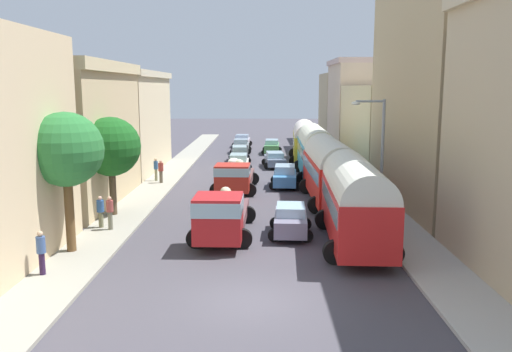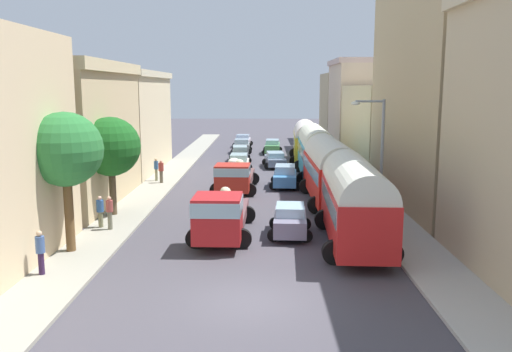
{
  "view_description": "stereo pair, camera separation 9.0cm",
  "coord_description": "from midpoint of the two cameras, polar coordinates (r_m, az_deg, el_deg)",
  "views": [
    {
      "loc": [
        0.32,
        -16.89,
        7.16
      ],
      "look_at": [
        0.0,
        16.35,
        1.54
      ],
      "focal_mm": 37.04,
      "sensor_mm": 36.0,
      "label": 1
    },
    {
      "loc": [
        0.41,
        -16.88,
        7.16
      ],
      "look_at": [
        0.0,
        16.35,
        1.54
      ],
      "focal_mm": 37.04,
      "sensor_mm": 36.0,
      "label": 2
    }
  ],
  "objects": [
    {
      "name": "ground_plane",
      "position": [
        44.47,
        0.23,
        0.33
      ],
      "size": [
        154.0,
        154.0,
        0.0
      ],
      "primitive_type": "plane",
      "color": "#45424B"
    },
    {
      "name": "sidewalk_left",
      "position": [
        45.1,
        -9.02,
        0.43
      ],
      "size": [
        2.5,
        70.0,
        0.14
      ],
      "primitive_type": "cube",
      "color": "gray",
      "rests_on": "ground"
    },
    {
      "name": "sidewalk_right",
      "position": [
        44.98,
        9.5,
        0.39
      ],
      "size": [
        2.5,
        70.0,
        0.14
      ],
      "primitive_type": "cube",
      "color": "#AFABA5",
      "rests_on": "ground"
    },
    {
      "name": "building_left_1",
      "position": [
        34.15,
        -18.54,
        4.41
      ],
      "size": [
        5.19,
        11.95,
        8.68
      ],
      "color": "#CDB487",
      "rests_on": "ground"
    },
    {
      "name": "building_left_2",
      "position": [
        46.33,
        -13.2,
        5.74
      ],
      "size": [
        4.87,
        13.07,
        8.45
      ],
      "color": "beige",
      "rests_on": "ground"
    },
    {
      "name": "building_right_1",
      "position": [
        33.81,
        19.86,
        8.32
      ],
      "size": [
        5.67,
        14.97,
        13.48
      ],
      "color": "tan",
      "rests_on": "ground"
    },
    {
      "name": "building_right_2",
      "position": [
        48.53,
        13.54,
        5.18
      ],
      "size": [
        5.2,
        14.88,
        7.29
      ],
      "color": "#C7B586",
      "rests_on": "ground"
    },
    {
      "name": "building_right_3",
      "position": [
        61.41,
        10.47,
        7.54
      ],
      "size": [
        4.8,
        10.23,
        10.19
      ],
      "color": "beige",
      "rests_on": "ground"
    },
    {
      "name": "building_right_4",
      "position": [
        71.64,
        8.94,
        7.31
      ],
      "size": [
        4.08,
        9.68,
        8.9
      ],
      "color": "tan",
      "rests_on": "ground"
    },
    {
      "name": "parked_bus_0",
      "position": [
        24.29,
        10.75,
        -2.45
      ],
      "size": [
        3.51,
        8.78,
        3.94
      ],
      "color": "red",
      "rests_on": "ground"
    },
    {
      "name": "parked_bus_1",
      "position": [
        33.04,
        8.07,
        0.86
      ],
      "size": [
        3.39,
        9.35,
        4.0
      ],
      "color": "red",
      "rests_on": "ground"
    },
    {
      "name": "parked_bus_2",
      "position": [
        41.89,
        6.51,
        2.83
      ],
      "size": [
        3.33,
        9.65,
        4.09
      ],
      "color": "teal",
      "rests_on": "ground"
    },
    {
      "name": "parked_bus_3",
      "position": [
        50.81,
        5.5,
        3.89
      ],
      "size": [
        3.48,
        9.51,
        3.88
      ],
      "color": "gold",
      "rests_on": "ground"
    },
    {
      "name": "cargo_truck_0",
      "position": [
        24.89,
        -3.68,
        -4.12
      ],
      "size": [
        3.09,
        7.62,
        2.46
      ],
      "color": "#B01C1E",
      "rests_on": "ground"
    },
    {
      "name": "cargo_truck_1",
      "position": [
        36.1,
        -2.25,
        0.01
      ],
      "size": [
        3.27,
        7.47,
        2.19
      ],
      "color": "#B1271C",
      "rests_on": "ground"
    },
    {
      "name": "car_0",
      "position": [
        44.41,
        -1.8,
        1.35
      ],
      "size": [
        2.21,
        4.06,
        1.6
      ],
      "color": "beige",
      "rests_on": "ground"
    },
    {
      "name": "car_1",
      "position": [
        51.05,
        -1.69,
        2.4
      ],
      "size": [
        2.3,
        4.48,
        1.53
      ],
      "color": "black",
      "rests_on": "ground"
    },
    {
      "name": "car_2",
      "position": [
        58.0,
        -1.52,
        3.27
      ],
      "size": [
        2.28,
        3.63,
        1.52
      ],
      "color": "gray",
      "rests_on": "ground"
    },
    {
      "name": "car_3",
      "position": [
        64.18,
        -1.39,
        3.85
      ],
      "size": [
        2.43,
        3.99,
        1.45
      ],
      "color": "silver",
      "rests_on": "ground"
    },
    {
      "name": "car_4",
      "position": [
        25.81,
        3.8,
        -4.77
      ],
      "size": [
        2.25,
        3.68,
        1.51
      ],
      "color": "gray",
      "rests_on": "ground"
    },
    {
      "name": "car_5",
      "position": [
        38.16,
        3.23,
        -0.02
      ],
      "size": [
        2.34,
        4.03,
        1.59
      ],
      "color": "#438ACF",
      "rests_on": "ground"
    },
    {
      "name": "car_6",
      "position": [
        47.65,
        2.14,
        1.81
      ],
      "size": [
        2.4,
        4.36,
        1.37
      ],
      "color": "slate",
      "rests_on": "ground"
    },
    {
      "name": "car_7",
      "position": [
        57.43,
        1.83,
        3.21
      ],
      "size": [
        2.26,
        4.43,
        1.53
      ],
      "color": "#509854",
      "rests_on": "ground"
    },
    {
      "name": "pedestrian_0",
      "position": [
        21.65,
        -22.14,
        -7.5
      ],
      "size": [
        0.48,
        0.48,
        1.85
      ],
      "color": "#301C3D",
      "rests_on": "ground"
    },
    {
      "name": "pedestrian_1",
      "position": [
        27.79,
        -16.38,
        -3.61
      ],
      "size": [
        0.47,
        0.47,
        1.76
      ],
      "color": "#717051",
      "rests_on": "ground"
    },
    {
      "name": "pedestrian_2",
      "position": [
        39.63,
        -10.15,
        0.57
      ],
      "size": [
        0.39,
        0.39,
        1.84
      ],
      "color": "brown",
      "rests_on": "ground"
    },
    {
      "name": "pedestrian_3",
      "position": [
        40.62,
        -10.67,
        0.81
      ],
      "size": [
        0.45,
        0.45,
        1.85
      ],
      "color": "#757655",
      "rests_on": "ground"
    },
    {
      "name": "pedestrian_4",
      "position": [
        27.25,
        -15.44,
        -3.74
      ],
      "size": [
        0.39,
        0.39,
        1.82
      ],
      "color": "#6A6956",
      "rests_on": "ground"
    },
    {
      "name": "streetlamp_near",
      "position": [
        27.57,
        13.09,
        2.57
      ],
      "size": [
        1.73,
        0.28,
        6.55
      ],
      "color": "gray",
      "rests_on": "ground"
    },
    {
      "name": "roadside_tree_0",
      "position": [
        23.62,
        -19.8,
        2.62
      ],
      "size": [
        3.17,
        3.17,
        6.15
      ],
      "color": "brown",
      "rests_on": "ground"
    },
    {
      "name": "roadside_tree_1",
      "position": [
        29.96,
        -15.33,
        3.03
      ],
      "size": [
        3.25,
        3.25,
        5.57
      ],
      "color": "brown",
      "rests_on": "ground"
    }
  ]
}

